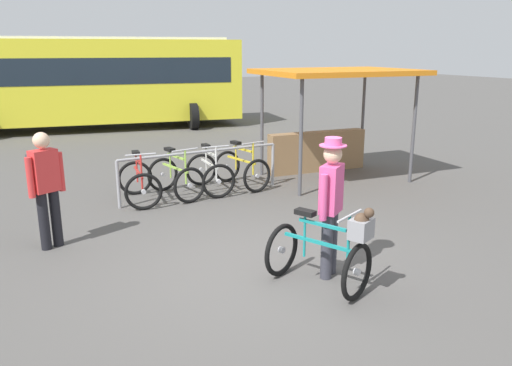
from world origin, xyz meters
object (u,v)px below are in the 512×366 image
at_px(racked_bike_lime, 176,178).
at_px(featured_bicycle, 327,250).
at_px(racked_bike_white, 210,173).
at_px(person_with_featured_bike, 331,202).
at_px(racked_bike_red, 139,182).
at_px(racked_bike_yellow, 241,169).
at_px(market_stall, 328,112).
at_px(pedestrian_with_backpack, 45,183).
at_px(bus_distant, 91,78).

height_order(racked_bike_lime, featured_bicycle, featured_bicycle).
bearing_deg(racked_bike_white, person_with_featured_bike, -91.42).
bearing_deg(person_with_featured_bike, racked_bike_red, 107.53).
relative_size(racked_bike_lime, racked_bike_yellow, 1.01).
xyz_separation_m(racked_bike_white, market_stall, (2.80, 0.10, 1.03)).
distance_m(racked_bike_yellow, person_with_featured_bike, 4.32).
xyz_separation_m(featured_bicycle, market_stall, (3.14, 4.58, 0.91)).
distance_m(racked_bike_red, pedestrian_with_backpack, 2.36).
height_order(racked_bike_white, market_stall, market_stall).
height_order(racked_bike_red, person_with_featured_bike, person_with_featured_bike).
bearing_deg(pedestrian_with_backpack, racked_bike_yellow, 23.98).
bearing_deg(bus_distant, market_stall, -69.86).
bearing_deg(racked_bike_lime, pedestrian_with_backpack, -145.78).
distance_m(racked_bike_yellow, pedestrian_with_backpack, 4.15).
bearing_deg(racked_bike_yellow, pedestrian_with_backpack, -156.02).
bearing_deg(racked_bike_red, racked_bike_white, 2.76).
xyz_separation_m(racked_bike_red, racked_bike_yellow, (2.10, 0.10, 0.00)).
relative_size(racked_bike_lime, featured_bicycle, 0.96).
xyz_separation_m(racked_bike_white, person_with_featured_bike, (-0.10, -4.17, 0.58)).
height_order(racked_bike_lime, racked_bike_white, same).
bearing_deg(market_stall, racked_bike_white, -177.85).
height_order(racked_bike_white, person_with_featured_bike, person_with_featured_bike).
distance_m(person_with_featured_bike, pedestrian_with_backpack, 3.89).
relative_size(bus_distant, market_stall, 3.16).
bearing_deg(featured_bicycle, racked_bike_lime, 94.53).
relative_size(person_with_featured_bike, pedestrian_with_backpack, 1.05).
xyz_separation_m(racked_bike_white, pedestrian_with_backpack, (-3.06, -1.64, 0.57)).
relative_size(racked_bike_lime, bus_distant, 0.12).
bearing_deg(person_with_featured_bike, market_stall, 55.83).
distance_m(racked_bike_lime, person_with_featured_bike, 4.22).
xyz_separation_m(featured_bicycle, pedestrian_with_backpack, (-2.71, 2.84, 0.45)).
xyz_separation_m(racked_bike_red, market_stall, (4.20, 0.17, 1.03)).
bearing_deg(pedestrian_with_backpack, person_with_featured_bike, -40.57).
distance_m(person_with_featured_bike, bus_distant, 13.51).
bearing_deg(pedestrian_with_backpack, racked_bike_white, 28.17).
bearing_deg(racked_bike_yellow, featured_bicycle, -103.07).
bearing_deg(racked_bike_white, pedestrian_with_backpack, -151.83).
relative_size(featured_bicycle, person_with_featured_bike, 0.73).
relative_size(featured_bicycle, bus_distant, 0.12).
distance_m(racked_bike_red, market_stall, 4.32).
xyz_separation_m(racked_bike_white, featured_bicycle, (-0.35, -4.47, 0.12)).
relative_size(racked_bike_red, featured_bicycle, 0.92).
distance_m(racked_bike_white, bus_distant, 9.43).
distance_m(racked_bike_lime, racked_bike_white, 0.70).
xyz_separation_m(racked_bike_red, person_with_featured_bike, (1.30, -4.10, 0.58)).
distance_m(racked_bike_yellow, market_stall, 2.34).
xyz_separation_m(racked_bike_yellow, pedestrian_with_backpack, (-3.76, -1.67, 0.57)).
bearing_deg(featured_bicycle, pedestrian_with_backpack, 133.71).
bearing_deg(person_with_featured_bike, racked_bike_lime, 98.20).
height_order(pedestrian_with_backpack, bus_distant, bus_distant).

